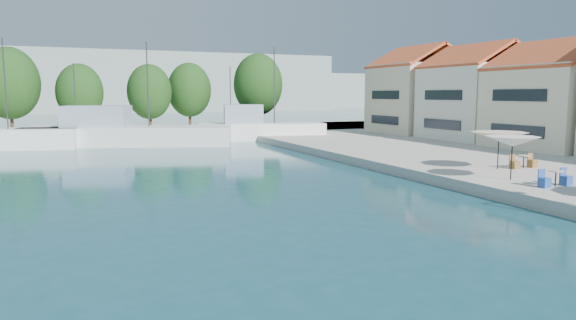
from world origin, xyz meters
name	(u,v)px	position (x,y,z in m)	size (l,w,h in m)	color
quay_right	(571,157)	(22.00, 30.00, 0.30)	(32.00, 92.00, 0.60)	#ACA69B
quay_far	(107,134)	(-8.00, 67.00, 0.30)	(90.00, 16.00, 0.60)	#ACA69B
hill_east	(228,91)	(40.00, 180.00, 6.00)	(140.00, 40.00, 12.00)	gray
building_04	(559,92)	(24.00, 33.00, 5.02)	(9.00, 8.80, 9.20)	beige
building_05	(477,90)	(24.00, 42.00, 5.26)	(8.40, 8.80, 9.70)	white
building_06	(418,89)	(24.00, 51.00, 5.50)	(9.00, 8.80, 10.20)	beige
trawler_03	(124,134)	(-7.20, 55.05, 1.07)	(19.99, 10.93, 10.20)	silver
trawler_04	(259,130)	(6.69, 55.31, 1.07)	(13.77, 6.48, 10.20)	white
tree_04	(9,83)	(-17.86, 68.59, 6.08)	(6.42, 6.42, 9.50)	#3F2B19
tree_05	(80,92)	(-10.68, 68.31, 5.11)	(5.28, 5.28, 7.81)	#3F2B19
tree_06	(149,92)	(-2.79, 68.17, 5.17)	(5.35, 5.35, 7.91)	#3F2B19
tree_07	(189,90)	(2.73, 71.11, 5.43)	(5.65, 5.65, 8.37)	#3F2B19
tree_08	(258,84)	(11.32, 68.36, 6.15)	(6.50, 6.50, 9.62)	#3F2B19
umbrella_white	(513,141)	(8.42, 22.72, 2.54)	(2.65, 2.65, 2.19)	black
umbrella_cream	(499,136)	(10.64, 25.80, 2.49)	(3.22, 3.22, 2.15)	black
cafe_table_02	(555,181)	(8.86, 20.49, 0.89)	(1.82, 0.70, 0.76)	black
cafe_table_03	(523,163)	(12.35, 25.53, 0.89)	(1.82, 0.70, 0.76)	black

